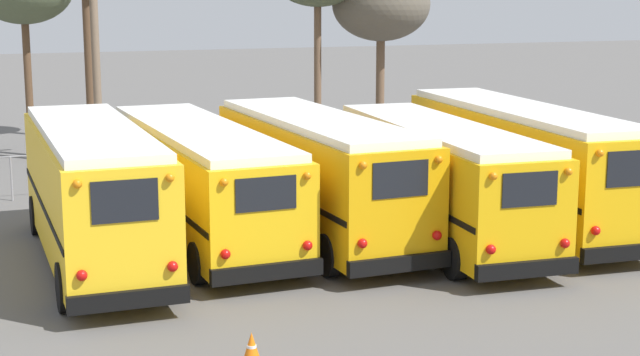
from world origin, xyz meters
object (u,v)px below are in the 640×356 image
at_px(school_bus_3, 438,177).
at_px(school_bus_2, 317,172).
at_px(school_bus_0, 93,190).
at_px(utility_pole, 96,55).
at_px(school_bus_1, 199,177).
at_px(bare_tree_2, 381,5).
at_px(school_bus_4, 520,160).
at_px(traffic_cone, 252,348).

bearing_deg(school_bus_3, school_bus_2, 157.86).
height_order(school_bus_0, utility_pole, utility_pole).
height_order(school_bus_1, school_bus_3, school_bus_3).
bearing_deg(bare_tree_2, school_bus_2, -119.23).
distance_m(school_bus_3, school_bus_4, 3.06).
bearing_deg(school_bus_0, school_bus_2, 5.43).
relative_size(school_bus_0, school_bus_2, 0.98).
distance_m(school_bus_3, traffic_cone, 9.99).
height_order(school_bus_0, traffic_cone, school_bus_0).
relative_size(school_bus_2, school_bus_3, 0.98).
height_order(school_bus_0, bare_tree_2, bare_tree_2).
distance_m(school_bus_0, school_bus_3, 8.89).
bearing_deg(school_bus_1, bare_tree_2, 50.57).
height_order(school_bus_0, school_bus_1, school_bus_0).
xyz_separation_m(school_bus_1, school_bus_3, (5.91, -2.23, 0.03)).
bearing_deg(school_bus_2, school_bus_3, -22.14).
bearing_deg(school_bus_1, school_bus_2, -19.28).
xyz_separation_m(school_bus_3, traffic_cone, (-7.11, -6.87, -1.38)).
height_order(school_bus_0, school_bus_2, school_bus_0).
distance_m(bare_tree_2, traffic_cone, 26.26).
relative_size(school_bus_2, traffic_cone, 16.75).
distance_m(school_bus_0, school_bus_1, 3.36).
relative_size(school_bus_4, utility_pole, 1.37).
height_order(school_bus_1, bare_tree_2, bare_tree_2).
height_order(bare_tree_2, traffic_cone, bare_tree_2).
distance_m(school_bus_2, bare_tree_2, 17.08).
relative_size(school_bus_1, school_bus_2, 1.12).
distance_m(school_bus_4, bare_tree_2, 15.58).
bearing_deg(school_bus_2, utility_pole, 106.02).
xyz_separation_m(school_bus_0, utility_pole, (2.00, 14.18, 2.28)).
bearing_deg(school_bus_0, school_bus_1, 28.37).
height_order(school_bus_1, school_bus_4, school_bus_4).
bearing_deg(school_bus_1, school_bus_0, -151.63).
distance_m(school_bus_1, utility_pole, 12.85).
bearing_deg(school_bus_2, school_bus_0, -174.57).
distance_m(school_bus_2, utility_pole, 14.35).
bearing_deg(school_bus_2, school_bus_1, 160.72).
bearing_deg(school_bus_3, utility_pole, 114.85).
relative_size(school_bus_1, school_bus_3, 1.09).
bearing_deg(traffic_cone, school_bus_4, 37.30).
bearing_deg(school_bus_4, school_bus_2, 176.08).
distance_m(utility_pole, traffic_cone, 22.02).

